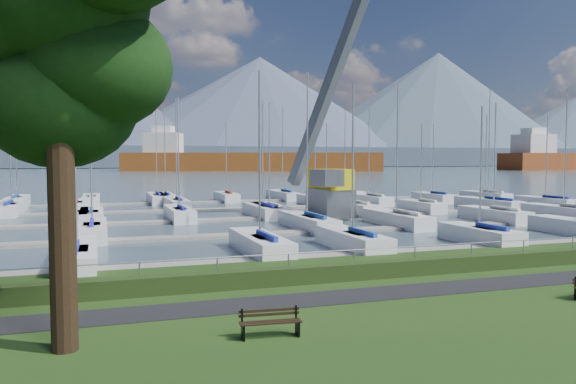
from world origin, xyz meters
name	(u,v)px	position (x,y,z in m)	size (l,w,h in m)	color
path	(411,291)	(0.00, -3.00, 0.01)	(160.00, 2.00, 0.04)	black
water	(125,170)	(0.00, 260.00, -0.40)	(800.00, 540.00, 0.20)	#3E515B
hedge	(379,270)	(0.00, -0.40, 0.35)	(80.00, 0.70, 0.70)	#213212
fence	(375,249)	(0.00, 0.00, 1.20)	(0.04, 0.04, 80.00)	gray
foothill	(120,157)	(0.00, 330.00, 6.00)	(900.00, 80.00, 12.00)	#3F4C5D
mountains	(126,101)	(7.35, 404.62, 46.68)	(1190.00, 360.00, 115.00)	#474F68
docks	(237,219)	(0.00, 26.00, -0.22)	(90.00, 41.60, 0.25)	slate
bench_left	(270,323)	(-6.79, -6.63, 0.42)	(1.83, 0.58, 0.85)	black
tree	(57,15)	(-12.37, -5.44, 9.00)	(6.98, 6.92, 12.49)	black
crane	(330,156)	(8.37, 24.94, 5.33)	(6.98, 13.13, 22.35)	#54585C
cargo_ship_mid	(242,162)	(46.31, 212.54, 3.46)	(108.58, 57.16, 21.50)	brown
sailboat_fleet	(198,156)	(-2.81, 29.42, 5.32)	(74.14, 49.99, 12.81)	navy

